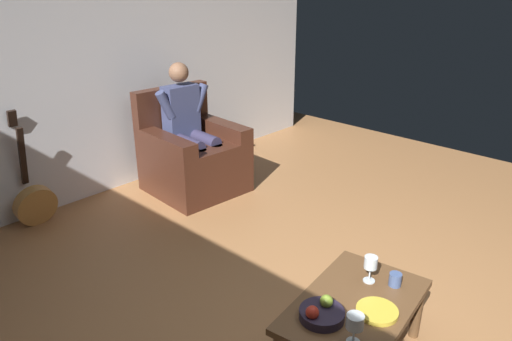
{
  "coord_description": "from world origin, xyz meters",
  "views": [
    {
      "loc": [
        2.22,
        1.11,
        2.08
      ],
      "look_at": [
        -0.23,
        -1.15,
        0.7
      ],
      "focal_mm": 34.01,
      "sensor_mm": 36.0,
      "label": 1
    }
  ],
  "objects_px": {
    "wine_glass_near": "(355,323)",
    "coffee_table": "(354,312)",
    "armchair": "(192,157)",
    "decorative_dish": "(377,311)",
    "guitar": "(35,201)",
    "person_seated": "(189,125)",
    "fruit_bowl": "(321,313)",
    "wine_glass_far": "(371,264)",
    "candle_jar": "(395,280)"
  },
  "relations": [
    {
      "from": "wine_glass_near",
      "to": "coffee_table",
      "type": "bearing_deg",
      "value": -149.92
    },
    {
      "from": "armchair",
      "to": "wine_glass_near",
      "type": "relative_size",
      "value": 6.23
    },
    {
      "from": "wine_glass_near",
      "to": "decorative_dish",
      "type": "xyz_separation_m",
      "value": [
        -0.27,
        -0.03,
        -0.1
      ]
    },
    {
      "from": "coffee_table",
      "to": "guitar",
      "type": "relative_size",
      "value": 0.96
    },
    {
      "from": "person_seated",
      "to": "fruit_bowl",
      "type": "bearing_deg",
      "value": 68.58
    },
    {
      "from": "wine_glass_far",
      "to": "decorative_dish",
      "type": "distance_m",
      "value": 0.31
    },
    {
      "from": "wine_glass_near",
      "to": "wine_glass_far",
      "type": "distance_m",
      "value": 0.54
    },
    {
      "from": "wine_glass_near",
      "to": "decorative_dish",
      "type": "relative_size",
      "value": 0.73
    },
    {
      "from": "coffee_table",
      "to": "fruit_bowl",
      "type": "height_order",
      "value": "fruit_bowl"
    },
    {
      "from": "guitar",
      "to": "decorative_dish",
      "type": "relative_size",
      "value": 4.56
    },
    {
      "from": "armchair",
      "to": "decorative_dish",
      "type": "xyz_separation_m",
      "value": [
        0.94,
        2.61,
        0.06
      ]
    },
    {
      "from": "armchair",
      "to": "person_seated",
      "type": "distance_m",
      "value": 0.33
    },
    {
      "from": "armchair",
      "to": "fruit_bowl",
      "type": "xyz_separation_m",
      "value": [
        1.17,
        2.42,
        0.09
      ]
    },
    {
      "from": "person_seated",
      "to": "armchair",
      "type": "bearing_deg",
      "value": 90.0
    },
    {
      "from": "coffee_table",
      "to": "guitar",
      "type": "distance_m",
      "value": 2.96
    },
    {
      "from": "guitar",
      "to": "fruit_bowl",
      "type": "xyz_separation_m",
      "value": [
        -0.25,
        2.86,
        0.21
      ]
    },
    {
      "from": "guitar",
      "to": "candle_jar",
      "type": "relative_size",
      "value": 13.01
    },
    {
      "from": "fruit_bowl",
      "to": "armchair",
      "type": "bearing_deg",
      "value": -115.82
    },
    {
      "from": "person_seated",
      "to": "wine_glass_far",
      "type": "xyz_separation_m",
      "value": [
        0.71,
        2.45,
        -0.16
      ]
    },
    {
      "from": "armchair",
      "to": "fruit_bowl",
      "type": "bearing_deg",
      "value": 68.43
    },
    {
      "from": "person_seated",
      "to": "candle_jar",
      "type": "xyz_separation_m",
      "value": [
        0.65,
        2.58,
        -0.24
      ]
    },
    {
      "from": "guitar",
      "to": "decorative_dish",
      "type": "xyz_separation_m",
      "value": [
        -0.49,
        3.05,
        0.19
      ]
    },
    {
      "from": "coffee_table",
      "to": "wine_glass_far",
      "type": "distance_m",
      "value": 0.29
    },
    {
      "from": "armchair",
      "to": "fruit_bowl",
      "type": "relative_size",
      "value": 4.23
    },
    {
      "from": "armchair",
      "to": "decorative_dish",
      "type": "height_order",
      "value": "armchair"
    },
    {
      "from": "armchair",
      "to": "coffee_table",
      "type": "height_order",
      "value": "armchair"
    },
    {
      "from": "armchair",
      "to": "candle_jar",
      "type": "bearing_deg",
      "value": 80.06
    },
    {
      "from": "guitar",
      "to": "wine_glass_far",
      "type": "bearing_deg",
      "value": 103.94
    },
    {
      "from": "decorative_dish",
      "to": "candle_jar",
      "type": "relative_size",
      "value": 2.85
    },
    {
      "from": "wine_glass_far",
      "to": "armchair",
      "type": "bearing_deg",
      "value": -106.32
    },
    {
      "from": "wine_glass_near",
      "to": "guitar",
      "type": "bearing_deg",
      "value": -86.0
    },
    {
      "from": "wine_glass_near",
      "to": "armchair",
      "type": "bearing_deg",
      "value": -114.63
    },
    {
      "from": "decorative_dish",
      "to": "wine_glass_near",
      "type": "bearing_deg",
      "value": 5.35
    },
    {
      "from": "decorative_dish",
      "to": "wine_glass_far",
      "type": "bearing_deg",
      "value": -141.13
    },
    {
      "from": "armchair",
      "to": "guitar",
      "type": "bearing_deg",
      "value": -12.89
    },
    {
      "from": "person_seated",
      "to": "coffee_table",
      "type": "xyz_separation_m",
      "value": [
        0.94,
        2.5,
        -0.34
      ]
    },
    {
      "from": "decorative_dish",
      "to": "fruit_bowl",
      "type": "bearing_deg",
      "value": -39.68
    },
    {
      "from": "wine_glass_near",
      "to": "candle_jar",
      "type": "relative_size",
      "value": 2.07
    },
    {
      "from": "candle_jar",
      "to": "guitar",
      "type": "bearing_deg",
      "value": -75.49
    },
    {
      "from": "armchair",
      "to": "candle_jar",
      "type": "xyz_separation_m",
      "value": [
        0.65,
        2.56,
        0.09
      ]
    },
    {
      "from": "wine_glass_near",
      "to": "wine_glass_far",
      "type": "height_order",
      "value": "wine_glass_far"
    },
    {
      "from": "person_seated",
      "to": "coffee_table",
      "type": "relative_size",
      "value": 1.3
    },
    {
      "from": "armchair",
      "to": "fruit_bowl",
      "type": "distance_m",
      "value": 2.69
    },
    {
      "from": "guitar",
      "to": "wine_glass_near",
      "type": "relative_size",
      "value": 6.28
    },
    {
      "from": "decorative_dish",
      "to": "coffee_table",
      "type": "bearing_deg",
      "value": -88.56
    },
    {
      "from": "armchair",
      "to": "decorative_dish",
      "type": "distance_m",
      "value": 2.78
    },
    {
      "from": "wine_glass_near",
      "to": "fruit_bowl",
      "type": "height_order",
      "value": "wine_glass_near"
    },
    {
      "from": "coffee_table",
      "to": "candle_jar",
      "type": "distance_m",
      "value": 0.32
    },
    {
      "from": "armchair",
      "to": "wine_glass_far",
      "type": "distance_m",
      "value": 2.54
    },
    {
      "from": "fruit_bowl",
      "to": "wine_glass_near",
      "type": "bearing_deg",
      "value": 79.78
    }
  ]
}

